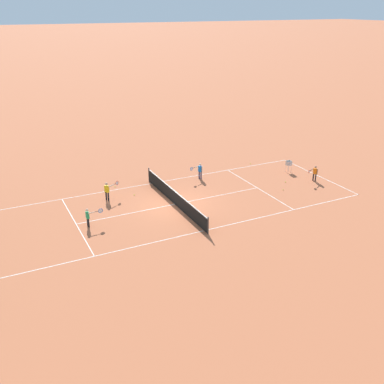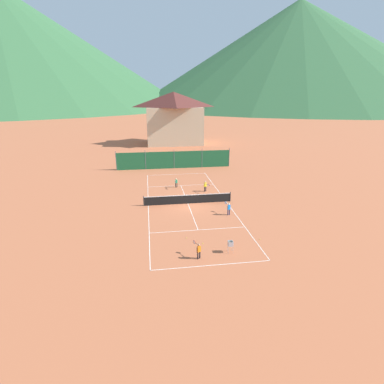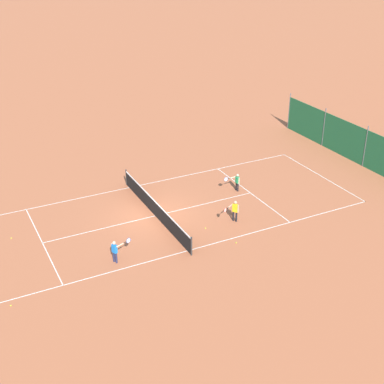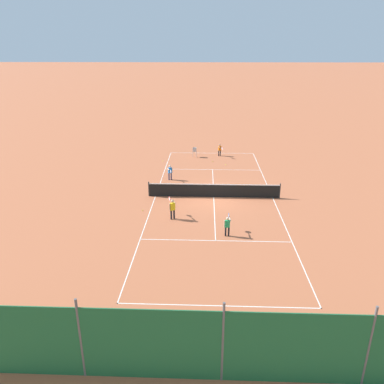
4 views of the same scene
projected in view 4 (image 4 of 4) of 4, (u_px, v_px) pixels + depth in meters
ground_plane at (214, 197)px, 26.16m from camera, size 600.00×600.00×0.00m
court_line_markings at (214, 197)px, 26.16m from camera, size 8.25×23.85×0.01m
tennis_net at (214, 190)px, 25.98m from camera, size 9.18×0.08×1.06m
windscreen_fence_far at (223, 347)px, 11.22m from camera, size 17.28×0.08×2.90m
player_far_service at (172, 208)px, 22.55m from camera, size 0.52×1.06×1.26m
player_near_service at (220, 149)px, 36.04m from camera, size 0.46×1.00×1.15m
player_near_baseline at (170, 171)px, 29.35m from camera, size 0.39×1.04×1.20m
player_far_baseline at (227, 225)px, 20.51m from camera, size 0.39×0.98×1.14m
tennis_ball_alley_right at (226, 165)px, 33.35m from camera, size 0.07×0.07×0.07m
tennis_ball_mid_court at (163, 161)px, 34.54m from camera, size 0.07×0.07×0.07m
tennis_ball_far_corner at (213, 161)px, 34.40m from camera, size 0.07×0.07×0.07m
tennis_ball_by_net_left at (175, 206)px, 24.50m from camera, size 0.07×0.07×0.07m
tennis_ball_service_box at (142, 210)px, 23.91m from camera, size 0.07×0.07×0.07m
ball_hopper at (195, 150)px, 35.69m from camera, size 0.36×0.36×0.89m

